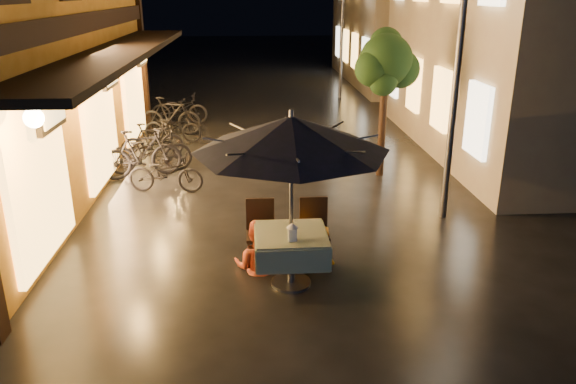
{
  "coord_description": "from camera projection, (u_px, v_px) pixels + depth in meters",
  "views": [
    {
      "loc": [
        -0.46,
        -7.21,
        3.87
      ],
      "look_at": [
        0.07,
        0.32,
        1.15
      ],
      "focal_mm": 35.0,
      "sensor_mm": 36.0,
      "label": 1
    }
  ],
  "objects": [
    {
      "name": "street_tree",
      "position": [
        386.0,
        64.0,
        11.68
      ],
      "size": [
        1.43,
        1.2,
        3.15
      ],
      "color": "black",
      "rests_on": "ground"
    },
    {
      "name": "bicycle_1",
      "position": [
        141.0,
        154.0,
        12.14
      ],
      "size": [
        1.85,
        1.07,
        1.07
      ],
      "primitive_type": "imported",
      "rotation": [
        0.0,
        0.0,
        1.91
      ],
      "color": "black",
      "rests_on": "ground"
    },
    {
      "name": "bicycle_5",
      "position": [
        170.0,
        116.0,
        15.81
      ],
      "size": [
        1.83,
        0.83,
        1.06
      ],
      "primitive_type": "imported",
      "rotation": [
        0.0,
        0.0,
        1.38
      ],
      "color": "black",
      "rests_on": "ground"
    },
    {
      "name": "patio_umbrella",
      "position": [
        291.0,
        134.0,
        7.12
      ],
      "size": [
        2.58,
        2.58,
        2.46
      ],
      "color": "#59595E",
      "rests_on": "ground"
    },
    {
      "name": "bicycle_2",
      "position": [
        149.0,
        151.0,
        12.5
      ],
      "size": [
        1.96,
        1.0,
        0.98
      ],
      "primitive_type": "imported",
      "rotation": [
        0.0,
        0.0,
        1.76
      ],
      "color": "black",
      "rests_on": "ground"
    },
    {
      "name": "cafe_chair_left",
      "position": [
        261.0,
        228.0,
        8.33
      ],
      "size": [
        0.42,
        0.42,
        0.97
      ],
      "color": "black",
      "rests_on": "ground"
    },
    {
      "name": "bicycle_6",
      "position": [
        179.0,
        109.0,
        17.17
      ],
      "size": [
        1.76,
        0.71,
        0.9
      ],
      "primitive_type": "imported",
      "rotation": [
        0.0,
        0.0,
        1.5
      ],
      "color": "black",
      "rests_on": "ground"
    },
    {
      "name": "streetlamp_far",
      "position": [
        342.0,
        18.0,
        20.45
      ],
      "size": [
        0.36,
        0.36,
        4.23
      ],
      "color": "#59595E",
      "rests_on": "ground"
    },
    {
      "name": "streetlamp_near",
      "position": [
        459.0,
        52.0,
        9.19
      ],
      "size": [
        0.36,
        0.36,
        4.23
      ],
      "color": "#59595E",
      "rests_on": "ground"
    },
    {
      "name": "cafe_chair_right",
      "position": [
        314.0,
        227.0,
        8.38
      ],
      "size": [
        0.42,
        0.42,
        0.97
      ],
      "color": "black",
      "rests_on": "ground"
    },
    {
      "name": "person_yellow",
      "position": [
        312.0,
        221.0,
        8.11
      ],
      "size": [
        1.05,
        0.79,
        1.44
      ],
      "primitive_type": "imported",
      "rotation": [
        0.0,
        0.0,
        3.44
      ],
      "color": "#FF9800",
      "rests_on": "ground"
    },
    {
      "name": "ground",
      "position": [
        285.0,
        274.0,
        8.1
      ],
      "size": [
        90.0,
        90.0,
        0.0
      ],
      "primitive_type": "plane",
      "color": "black",
      "rests_on": "ground"
    },
    {
      "name": "bicycle_0",
      "position": [
        166.0,
        173.0,
        11.29
      ],
      "size": [
        1.58,
        0.73,
        0.8
      ],
      "primitive_type": "imported",
      "rotation": [
        0.0,
        0.0,
        1.44
      ],
      "color": "black",
      "rests_on": "ground"
    },
    {
      "name": "bicycle_3",
      "position": [
        152.0,
        141.0,
        13.44
      ],
      "size": [
        1.57,
        0.96,
        0.92
      ],
      "primitive_type": "imported",
      "rotation": [
        0.0,
        0.0,
        1.95
      ],
      "color": "black",
      "rests_on": "ground"
    },
    {
      "name": "person_orange",
      "position": [
        257.0,
        221.0,
        8.03
      ],
      "size": [
        0.85,
        0.74,
        1.49
      ],
      "primitive_type": "imported",
      "rotation": [
        0.0,
        0.0,
        2.87
      ],
      "color": "#D04B28",
      "rests_on": "ground"
    },
    {
      "name": "bicycle_4",
      "position": [
        173.0,
        127.0,
        15.06
      ],
      "size": [
        1.65,
        0.83,
        0.83
      ],
      "primitive_type": "imported",
      "rotation": [
        0.0,
        0.0,
        1.38
      ],
      "color": "black",
      "rests_on": "ground"
    },
    {
      "name": "table_lantern",
      "position": [
        293.0,
        231.0,
        7.3
      ],
      "size": [
        0.16,
        0.16,
        0.25
      ],
      "color": "white",
      "rests_on": "cafe_table"
    },
    {
      "name": "cafe_table",
      "position": [
        291.0,
        246.0,
        7.65
      ],
      "size": [
        0.99,
        0.99,
        0.78
      ],
      "color": "#59595E",
      "rests_on": "ground"
    }
  ]
}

